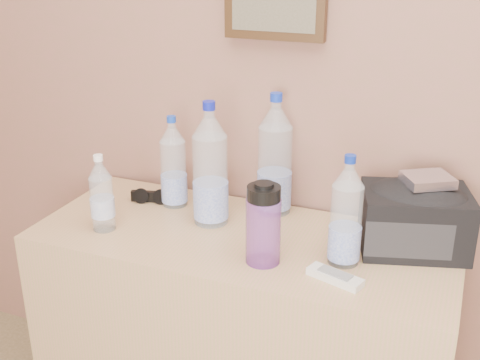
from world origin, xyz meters
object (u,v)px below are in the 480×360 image
at_px(nalgene_bottle, 263,224).
at_px(sunglasses, 152,197).
at_px(pet_small, 102,197).
at_px(foil_packet, 428,180).
at_px(toiletry_bag, 415,217).
at_px(pet_large_c, 275,161).
at_px(pet_large_a, 210,171).
at_px(pet_large_b, 173,166).
at_px(ac_remote, 335,277).
at_px(pet_large_d, 346,217).
at_px(dresser, 242,344).

distance_m(nalgene_bottle, sunglasses, 0.53).
xyz_separation_m(pet_small, foil_packet, (0.87, 0.22, 0.10)).
xyz_separation_m(toiletry_bag, foil_packet, (0.02, 0.01, 0.11)).
distance_m(pet_large_c, toiletry_bag, 0.45).
bearing_deg(pet_large_c, nalgene_bottle, -76.19).
height_order(pet_large_a, pet_large_b, pet_large_a).
bearing_deg(pet_large_a, pet_small, -149.36).
distance_m(pet_large_b, pet_small, 0.26).
bearing_deg(pet_large_c, sunglasses, -168.15).
distance_m(pet_large_a, ac_remote, 0.49).
relative_size(pet_large_d, ac_remote, 2.08).
height_order(sunglasses, ac_remote, sunglasses).
relative_size(nalgene_bottle, sunglasses, 1.64).
bearing_deg(pet_large_a, ac_remote, -23.99).
relative_size(pet_large_a, ac_remote, 2.58).
bearing_deg(pet_large_b, pet_large_d, -15.55).
relative_size(dresser, pet_small, 5.25).
relative_size(pet_large_b, nalgene_bottle, 1.31).
bearing_deg(dresser, pet_large_a, 156.91).
xyz_separation_m(dresser, pet_large_d, (0.30, -0.04, 0.51)).
xyz_separation_m(nalgene_bottle, foil_packet, (0.38, 0.23, 0.09)).
bearing_deg(pet_large_d, sunglasses, 167.03).
bearing_deg(pet_large_d, ac_remote, -88.60).
height_order(pet_large_a, pet_large_c, pet_large_c).
relative_size(sunglasses, toiletry_bag, 0.49).
distance_m(pet_large_b, pet_large_d, 0.61).
xyz_separation_m(pet_large_c, foil_packet, (0.45, -0.08, 0.04)).
bearing_deg(pet_small, pet_large_c, 35.89).
bearing_deg(toiletry_bag, nalgene_bottle, -164.07).
relative_size(pet_large_a, sunglasses, 2.72).
bearing_deg(pet_large_b, ac_remote, -24.07).
height_order(nalgene_bottle, toiletry_bag, nalgene_bottle).
xyz_separation_m(nalgene_bottle, toiletry_bag, (0.36, 0.22, -0.01)).
height_order(dresser, toiletry_bag, toiletry_bag).
bearing_deg(pet_large_c, pet_large_d, -40.50).
height_order(pet_large_a, pet_large_d, pet_large_a).
height_order(sunglasses, toiletry_bag, toiletry_bag).
distance_m(ac_remote, foil_packet, 0.36).
height_order(pet_large_c, toiletry_bag, pet_large_c).
height_order(pet_large_d, foil_packet, pet_large_d).
relative_size(nalgene_bottle, toiletry_bag, 0.80).
distance_m(dresser, sunglasses, 0.55).
bearing_deg(pet_small, dresser, 15.46).
distance_m(pet_large_d, nalgene_bottle, 0.21).
height_order(pet_large_b, foil_packet, pet_large_b).
height_order(pet_small, sunglasses, pet_small).
bearing_deg(pet_large_d, pet_large_c, 139.50).
bearing_deg(nalgene_bottle, pet_large_d, 21.14).
distance_m(pet_large_c, pet_large_d, 0.36).
xyz_separation_m(pet_small, sunglasses, (0.03, 0.22, -0.08)).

